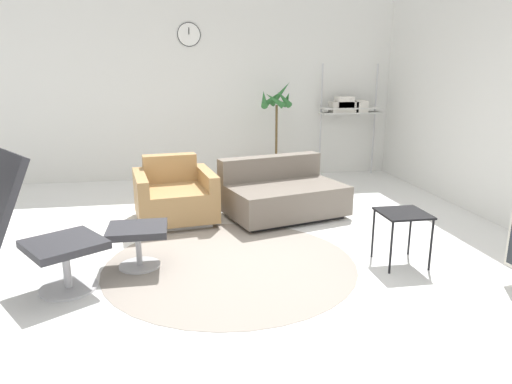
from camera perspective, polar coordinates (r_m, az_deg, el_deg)
name	(u,v)px	position (r m, az deg, el deg)	size (l,w,h in m)	color
ground_plane	(237,247)	(4.50, -2.33, -6.90)	(12.00, 12.00, 0.00)	white
wall_back	(210,90)	(7.38, -5.81, 12.60)	(12.00, 0.09, 2.80)	silver
round_rug	(231,264)	(4.13, -3.19, -8.94)	(2.23, 2.23, 0.01)	gray
lounge_chair	(15,214)	(3.65, -27.89, -2.46)	(1.06, 0.94, 1.21)	#BCBCC1
ottoman	(138,236)	(4.10, -14.55, -5.39)	(0.50, 0.43, 0.37)	#BCBCC1
armchair_red	(175,197)	(5.31, -10.14, -0.68)	(0.98, 0.98, 0.72)	silver
couch_low	(282,195)	(5.43, 3.25, -0.40)	(1.53, 1.24, 0.67)	black
side_table	(403,218)	(4.19, 17.87, -3.17)	(0.40, 0.40, 0.48)	black
potted_plant	(276,142)	(7.08, 2.55, 6.26)	(0.54, 0.51, 1.56)	brown
shelf_unit	(349,107)	(7.57, 11.50, 10.33)	(0.98, 0.28, 1.80)	#BCBCC1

